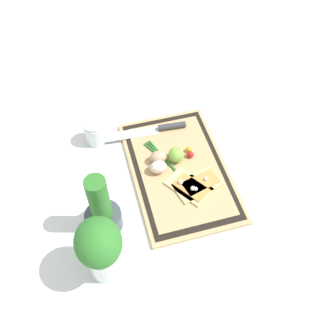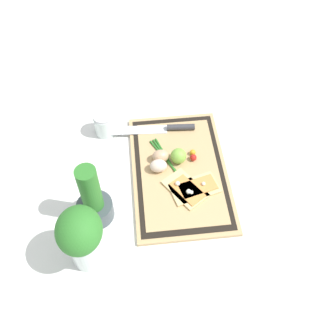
{
  "view_description": "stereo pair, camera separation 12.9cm",
  "coord_description": "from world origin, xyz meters",
  "views": [
    {
      "loc": [
        -0.76,
        0.25,
        1.06
      ],
      "look_at": [
        0.0,
        0.04,
        0.03
      ],
      "focal_mm": 42.0,
      "sensor_mm": 36.0,
      "label": 1
    },
    {
      "loc": [
        -0.78,
        0.12,
        1.06
      ],
      "look_at": [
        0.0,
        0.04,
        0.03
      ],
      "focal_mm": 42.0,
      "sensor_mm": 36.0,
      "label": 2
    }
  ],
  "objects": [
    {
      "name": "ground_plane",
      "position": [
        0.0,
        0.0,
        0.0
      ],
      "size": [
        6.0,
        6.0,
        0.0
      ],
      "primitive_type": "plane",
      "color": "white"
    },
    {
      "name": "cutting_board",
      "position": [
        0.0,
        0.0,
        0.01
      ],
      "size": [
        0.51,
        0.32,
        0.02
      ],
      "color": "tan",
      "rests_on": "ground_plane"
    },
    {
      "name": "pizza_slice_near",
      "position": [
        -0.08,
        -0.04,
        0.02
      ],
      "size": [
        0.12,
        0.17,
        0.02
      ],
      "color": "#DBBC7F",
      "rests_on": "cutting_board"
    },
    {
      "name": "pizza_slice_far",
      "position": [
        -0.08,
        -0.01,
        0.02
      ],
      "size": [
        0.17,
        0.15,
        0.02
      ],
      "color": "#DBBC7F",
      "rests_on": "cutting_board"
    },
    {
      "name": "knife",
      "position": [
        0.19,
        0.03,
        0.02
      ],
      "size": [
        0.06,
        0.32,
        0.02
      ],
      "color": "silver",
      "rests_on": "cutting_board"
    },
    {
      "name": "egg_brown",
      "position": [
        0.05,
        0.06,
        0.04
      ],
      "size": [
        0.04,
        0.06,
        0.04
      ],
      "primitive_type": "ellipsoid",
      "color": "tan",
      "rests_on": "cutting_board"
    },
    {
      "name": "egg_pink",
      "position": [
        0.01,
        0.07,
        0.04
      ],
      "size": [
        0.04,
        0.06,
        0.04
      ],
      "primitive_type": "ellipsoid",
      "color": "beige",
      "rests_on": "cutting_board"
    },
    {
      "name": "lime",
      "position": [
        0.04,
        -0.0,
        0.04
      ],
      "size": [
        0.05,
        0.05,
        0.05
      ],
      "primitive_type": "sphere",
      "color": "#7FB742",
      "rests_on": "cutting_board"
    },
    {
      "name": "cherry_tomato_red",
      "position": [
        0.04,
        -0.05,
        0.03
      ],
      "size": [
        0.02,
        0.02,
        0.02
      ],
      "primitive_type": "sphere",
      "color": "red",
      "rests_on": "cutting_board"
    },
    {
      "name": "cherry_tomato_yellow",
      "position": [
        0.06,
        -0.05,
        0.03
      ],
      "size": [
        0.02,
        0.02,
        0.02
      ],
      "primitive_type": "sphere",
      "color": "gold",
      "rests_on": "cutting_board"
    },
    {
      "name": "scallion_bunch",
      "position": [
        0.01,
        0.02,
        0.02
      ],
      "size": [
        0.27,
        0.14,
        0.01
      ],
      "color": "#2D7528",
      "rests_on": "cutting_board"
    },
    {
      "name": "herb_pot",
      "position": [
        -0.13,
        0.28,
        0.08
      ],
      "size": [
        0.11,
        0.11,
        0.23
      ],
      "color": "#3D474C",
      "rests_on": "ground_plane"
    },
    {
      "name": "sauce_jar",
      "position": [
        0.21,
        0.24,
        0.04
      ],
      "size": [
        0.07,
        0.07,
        0.09
      ],
      "color": "silver",
      "rests_on": "ground_plane"
    },
    {
      "name": "herb_glass",
      "position": [
        -0.28,
        0.3,
        0.13
      ],
      "size": [
        0.14,
        0.12,
        0.22
      ],
      "color": "silver",
      "rests_on": "ground_plane"
    }
  ]
}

